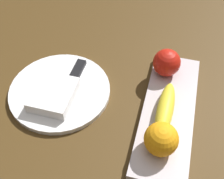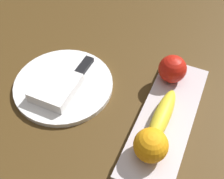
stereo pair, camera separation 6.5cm
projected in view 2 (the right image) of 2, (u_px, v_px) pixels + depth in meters
The scene contains 8 objects.
ground_plane at pixel (161, 115), 0.67m from camera, with size 2.40×2.40×0.00m, color #453014.
fruit_tray at pixel (166, 119), 0.65m from camera, with size 0.36×0.12×0.02m, color #BDB2B7.
apple at pixel (172, 69), 0.69m from camera, with size 0.07×0.07×0.07m, color #B7190F.
banana at pixel (162, 116), 0.62m from camera, with size 0.16×0.04×0.04m, color yellow.
orange_near_apple at pixel (151, 145), 0.55m from camera, with size 0.07×0.07×0.07m, color orange.
dinner_plate at pixel (64, 85), 0.72m from camera, with size 0.25×0.25×0.01m, color white.
folded_napkin at pixel (56, 88), 0.69m from camera, with size 0.11×0.10×0.03m, color white.
knife at pixel (79, 73), 0.73m from camera, with size 0.18×0.03×0.01m.
Camera 2 is at (0.40, 0.05, 0.55)m, focal length 45.05 mm.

